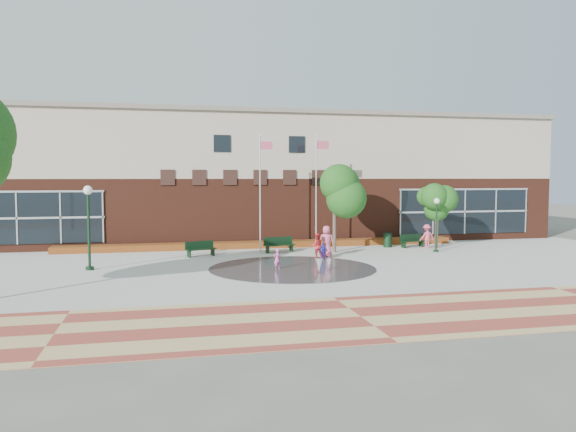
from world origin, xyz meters
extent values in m
plane|color=#666056|center=(0.00, 0.00, 0.00)|extent=(120.00, 120.00, 0.00)
cube|color=#A8A8A0|center=(0.00, 4.00, 0.00)|extent=(46.00, 18.00, 0.01)
cube|color=#983C2F|center=(0.00, -7.00, 0.00)|extent=(46.00, 6.00, 0.01)
cylinder|color=#383A3D|center=(0.00, 3.00, 0.00)|extent=(8.40, 8.40, 0.01)
cube|color=#512418|center=(0.00, 17.50, 2.25)|extent=(44.00, 10.00, 4.50)
cube|color=tan|center=(0.00, 17.50, 6.75)|extent=(44.00, 10.00, 4.50)
cube|color=slate|center=(0.00, 17.50, 9.05)|extent=(44.40, 10.40, 0.30)
cube|color=black|center=(-15.00, 12.48, 2.11)|extent=(10.00, 0.12, 3.19)
cube|color=black|center=(15.00, 12.48, 2.11)|extent=(10.00, 0.12, 3.19)
cube|color=black|center=(-2.50, 12.48, 6.79)|extent=(1.10, 0.10, 1.10)
cube|color=black|center=(2.50, 12.48, 6.79)|extent=(1.10, 0.10, 1.10)
cube|color=#AA060A|center=(0.00, 11.60, 0.00)|extent=(26.00, 1.20, 0.40)
cylinder|color=silver|center=(-0.57, 9.20, 3.52)|extent=(0.09, 0.09, 7.03)
sphere|color=silver|center=(-0.57, 9.20, 7.07)|extent=(0.14, 0.14, 0.14)
cube|color=#C44863|center=(-0.18, 9.19, 6.52)|extent=(0.77, 0.03, 0.47)
cylinder|color=silver|center=(3.13, 9.85, 3.59)|extent=(0.09, 0.09, 7.18)
sphere|color=silver|center=(3.13, 9.85, 7.22)|extent=(0.15, 0.15, 0.15)
cube|color=#C44863|center=(3.54, 9.85, 6.62)|extent=(0.83, 0.03, 0.51)
cylinder|color=black|center=(-9.91, 4.76, 1.89)|extent=(0.13, 0.13, 3.78)
cylinder|color=black|center=(-9.91, 4.76, 0.09)|extent=(0.40, 0.40, 0.18)
sphere|color=silver|center=(-9.91, 4.76, 3.97)|extent=(0.44, 0.44, 0.44)
cylinder|color=black|center=(10.05, 7.18, 1.50)|extent=(0.11, 0.11, 3.00)
cylinder|color=black|center=(10.05, 7.18, 0.07)|extent=(0.32, 0.32, 0.14)
sphere|color=silver|center=(10.05, 7.18, 3.16)|extent=(0.35, 0.35, 0.35)
cube|color=black|center=(-4.21, 8.27, 0.45)|extent=(1.84, 1.10, 0.06)
cube|color=black|center=(-4.29, 8.48, 0.67)|extent=(1.68, 0.68, 0.45)
cube|color=black|center=(0.59, 9.01, 0.48)|extent=(1.97, 0.88, 0.06)
cube|color=black|center=(0.55, 9.23, 0.72)|extent=(1.88, 0.42, 0.48)
cube|color=black|center=(9.59, 9.54, 0.43)|extent=(1.79, 0.86, 0.06)
cube|color=black|center=(9.54, 9.74, 0.65)|extent=(1.69, 0.44, 0.43)
cylinder|color=black|center=(8.04, 9.97, 0.46)|extent=(0.55, 0.55, 0.92)
cylinder|color=black|center=(8.04, 9.97, 0.94)|extent=(0.59, 0.59, 0.06)
cylinder|color=#423128|center=(3.91, 8.43, 1.65)|extent=(0.22, 0.22, 3.29)
cylinder|color=#423128|center=(10.90, 8.79, 1.25)|extent=(0.22, 0.22, 2.50)
cone|color=white|center=(0.98, 1.51, 0.00)|extent=(0.34, 0.34, 0.65)
cone|color=white|center=(1.72, 2.29, 0.00)|extent=(0.23, 0.23, 0.52)
imported|color=#DB59A7|center=(-0.80, 2.92, 0.52)|extent=(0.44, 0.37, 1.04)
imported|color=red|center=(2.15, 6.16, 0.72)|extent=(0.71, 0.55, 1.44)
imported|color=#D05472|center=(2.84, 6.57, 0.91)|extent=(1.05, 0.91, 1.82)
imported|color=#2425B0|center=(2.40, 5.70, 0.47)|extent=(0.59, 0.45, 0.93)
imported|color=#D24B6D|center=(10.28, 8.87, 0.78)|extent=(1.08, 0.71, 1.57)
camera|label=1|loc=(-6.33, -24.27, 4.63)|focal=35.00mm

